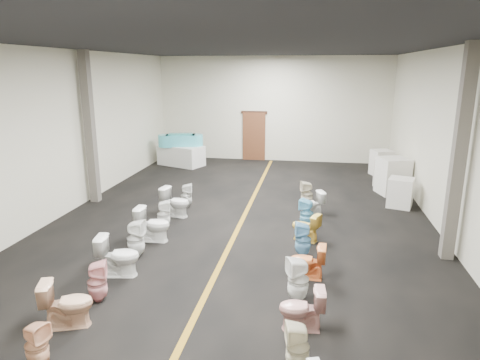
% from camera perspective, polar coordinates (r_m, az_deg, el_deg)
% --- Properties ---
extents(floor, '(16.00, 16.00, 0.00)m').
position_cam_1_polar(floor, '(11.56, 0.24, -5.47)').
color(floor, black).
rests_on(floor, ground).
extents(ceiling, '(16.00, 16.00, 0.00)m').
position_cam_1_polar(ceiling, '(10.86, 0.27, 17.42)').
color(ceiling, black).
rests_on(ceiling, ground).
extents(wall_back, '(10.00, 0.00, 10.00)m').
position_cam_1_polar(wall_back, '(18.86, 4.37, 9.38)').
color(wall_back, beige).
rests_on(wall_back, ground).
extents(wall_front, '(10.00, 0.00, 10.00)m').
position_cam_1_polar(wall_front, '(3.68, -21.77, -14.53)').
color(wall_front, beige).
rests_on(wall_front, ground).
extents(wall_left, '(0.00, 16.00, 16.00)m').
position_cam_1_polar(wall_left, '(12.80, -22.52, 5.80)').
color(wall_left, beige).
rests_on(wall_left, ground).
extents(wall_right, '(0.00, 16.00, 16.00)m').
position_cam_1_polar(wall_right, '(11.30, 26.21, 4.36)').
color(wall_right, beige).
rests_on(wall_right, ground).
extents(aisle_stripe, '(0.12, 15.60, 0.01)m').
position_cam_1_polar(aisle_stripe, '(11.56, 0.24, -5.45)').
color(aisle_stripe, '#875E13').
rests_on(aisle_stripe, floor).
extents(back_door, '(1.00, 0.10, 2.10)m').
position_cam_1_polar(back_door, '(19.05, 1.87, 5.82)').
color(back_door, '#562D19').
rests_on(back_door, floor).
extents(door_frame, '(1.15, 0.08, 0.10)m').
position_cam_1_polar(door_frame, '(18.92, 1.91, 9.03)').
color(door_frame, '#331C11').
rests_on(door_frame, back_door).
extents(column_left, '(0.25, 0.25, 4.50)m').
position_cam_1_polar(column_left, '(13.52, -19.39, 6.50)').
color(column_left, '#59544C').
rests_on(column_left, floor).
extents(column_right, '(0.25, 0.25, 4.50)m').
position_cam_1_polar(column_right, '(9.81, 27.16, 2.89)').
color(column_right, '#59544C').
rests_on(column_right, floor).
extents(display_table, '(2.09, 1.58, 0.84)m').
position_cam_1_polar(display_table, '(18.21, -7.85, 3.26)').
color(display_table, silver).
rests_on(display_table, floor).
extents(bathtub, '(1.83, 0.93, 0.55)m').
position_cam_1_polar(bathtub, '(18.10, -7.92, 5.29)').
color(bathtub, '#44B6C5').
rests_on(bathtub, display_table).
extents(appliance_crate_a, '(0.84, 0.84, 0.86)m').
position_cam_1_polar(appliance_crate_a, '(13.45, 20.59, -1.58)').
color(appliance_crate_a, silver).
rests_on(appliance_crate_a, floor).
extents(appliance_crate_b, '(1.09, 1.09, 1.18)m').
position_cam_1_polar(appliance_crate_b, '(14.73, 19.71, 0.50)').
color(appliance_crate_b, silver).
rests_on(appliance_crate_b, floor).
extents(appliance_crate_c, '(1.00, 1.00, 0.93)m').
position_cam_1_polar(appliance_crate_c, '(15.85, 19.01, 1.05)').
color(appliance_crate_c, silver).
rests_on(appliance_crate_c, floor).
extents(appliance_crate_d, '(0.87, 0.87, 0.97)m').
position_cam_1_polar(appliance_crate_d, '(17.19, 18.32, 2.20)').
color(appliance_crate_d, silver).
rests_on(appliance_crate_d, floor).
extents(toilet_left_1, '(0.39, 0.38, 0.68)m').
position_cam_1_polar(toilet_left_1, '(6.80, -25.47, -19.26)').
color(toilet_left_1, '#F1B087').
rests_on(toilet_left_1, floor).
extents(toilet_left_2, '(0.88, 0.68, 0.79)m').
position_cam_1_polar(toilet_left_2, '(7.51, -22.04, -15.02)').
color(toilet_left_2, '#E0AB88').
rests_on(toilet_left_2, floor).
extents(toilet_left_3, '(0.45, 0.44, 0.75)m').
position_cam_1_polar(toilet_left_3, '(8.06, -18.50, -12.76)').
color(toilet_left_3, pink).
rests_on(toilet_left_3, floor).
extents(toilet_left_4, '(0.88, 0.59, 0.83)m').
position_cam_1_polar(toilet_left_4, '(8.85, -15.91, -9.68)').
color(toilet_left_4, white).
rests_on(toilet_left_4, floor).
extents(toilet_left_5, '(0.40, 0.40, 0.83)m').
position_cam_1_polar(toilet_left_5, '(9.58, -13.72, -7.61)').
color(toilet_left_5, white).
rests_on(toilet_left_5, floor).
extents(toilet_left_6, '(0.82, 0.48, 0.82)m').
position_cam_1_polar(toilet_left_6, '(10.35, -11.53, -5.80)').
color(toilet_left_6, white).
rests_on(toilet_left_6, floor).
extents(toilet_left_7, '(0.42, 0.41, 0.72)m').
position_cam_1_polar(toilet_left_7, '(11.14, -10.14, -4.52)').
color(toilet_left_7, white).
rests_on(toilet_left_7, floor).
extents(toilet_left_8, '(0.86, 0.58, 0.81)m').
position_cam_1_polar(toilet_left_8, '(11.93, -8.60, -2.92)').
color(toilet_left_8, white).
rests_on(toilet_left_8, floor).
extents(toilet_left_9, '(0.39, 0.38, 0.71)m').
position_cam_1_polar(toilet_left_9, '(12.66, -7.15, -2.07)').
color(toilet_left_9, silver).
rests_on(toilet_left_9, floor).
extents(toilet_right_2, '(0.38, 0.38, 0.71)m').
position_cam_1_polar(toilet_right_2, '(6.21, 7.67, -21.21)').
color(toilet_right_2, beige).
rests_on(toilet_right_2, floor).
extents(toilet_right_3, '(0.73, 0.45, 0.72)m').
position_cam_1_polar(toilet_right_3, '(7.00, 8.23, -16.65)').
color(toilet_right_3, '#D29690').
rests_on(toilet_right_3, floor).
extents(toilet_right_4, '(0.49, 0.49, 0.82)m').
position_cam_1_polar(toilet_right_4, '(7.71, 7.76, -13.05)').
color(toilet_right_4, white).
rests_on(toilet_right_4, floor).
extents(toilet_right_5, '(0.71, 0.43, 0.70)m').
position_cam_1_polar(toilet_right_5, '(8.54, 9.01, -10.68)').
color(toilet_right_5, orange).
rests_on(toilet_right_5, floor).
extents(toilet_right_6, '(0.39, 0.38, 0.77)m').
position_cam_1_polar(toilet_right_6, '(9.45, 8.41, -7.86)').
color(toilet_right_6, '#6AABD3').
rests_on(toilet_right_6, floor).
extents(toilet_right_7, '(0.77, 0.62, 0.69)m').
position_cam_1_polar(toilet_right_7, '(10.29, 8.72, -6.19)').
color(toilet_right_7, yellow).
rests_on(toilet_right_7, floor).
extents(toilet_right_8, '(0.44, 0.43, 0.75)m').
position_cam_1_polar(toilet_right_8, '(11.12, 8.88, -4.41)').
color(toilet_right_8, '#6ABDE0').
rests_on(toilet_right_8, floor).
extents(toilet_right_9, '(0.80, 0.63, 0.72)m').
position_cam_1_polar(toilet_right_9, '(11.94, 9.47, -3.19)').
color(toilet_right_9, white).
rests_on(toilet_right_9, floor).
extents(toilet_right_10, '(0.43, 0.42, 0.77)m').
position_cam_1_polar(toilet_right_10, '(12.75, 8.89, -1.87)').
color(toilet_right_10, beige).
rests_on(toilet_right_10, floor).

